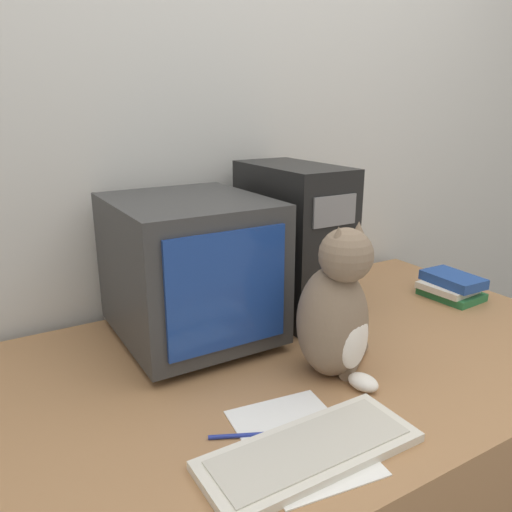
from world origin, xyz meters
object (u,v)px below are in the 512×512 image
crt_monitor (190,268)px  pen (246,435)px  keyboard (310,450)px  computer_tower (292,240)px  book_stack (451,286)px  cat (337,312)px

crt_monitor → pen: size_ratio=3.24×
keyboard → pen: (-0.08, 0.11, -0.01)m
crt_monitor → keyboard: (-0.01, -0.57, -0.19)m
computer_tower → book_stack: (0.52, -0.19, -0.19)m
keyboard → crt_monitor: bearing=88.6°
pen → computer_tower: bearing=47.6°
crt_monitor → keyboard: crt_monitor is taller
computer_tower → pen: (-0.44, -0.48, -0.23)m
cat → pen: cat is taller
crt_monitor → cat: 0.42m
book_stack → computer_tower: bearing=160.1°
keyboard → cat: (0.22, 0.21, 0.15)m
cat → book_stack: 0.70m
cat → pen: bearing=-173.6°
crt_monitor → computer_tower: size_ratio=0.97×
computer_tower → pen: bearing=-132.4°
cat → pen: 0.35m
computer_tower → keyboard: (-0.36, -0.59, -0.22)m
computer_tower → cat: size_ratio=1.22×
crt_monitor → book_stack: (0.87, -0.17, -0.17)m
crt_monitor → pen: (-0.09, -0.46, -0.20)m
keyboard → book_stack: 0.97m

